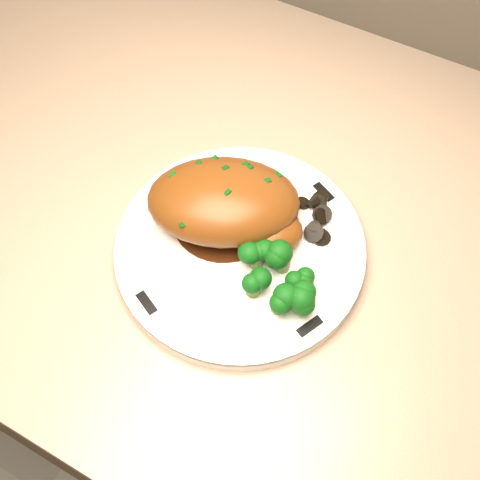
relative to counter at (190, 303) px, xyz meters
The scene contains 10 objects.
counter is the anchor object (origin of this frame).
plate 0.52m from the counter, 30.82° to the right, with size 0.27×0.27×0.02m, color white.
rim_accent_0 0.54m from the counter, ahead, with size 0.03×0.01×0.00m, color black.
rim_accent_1 0.50m from the counter, 39.75° to the right, with size 0.03×0.01×0.00m, color black.
rim_accent_2 0.55m from the counter, 60.77° to the right, with size 0.03×0.01×0.00m, color black.
rim_accent_3 0.59m from the counter, 28.65° to the right, with size 0.03×0.01×0.00m, color black.
gravy_pool 0.52m from the counter, 29.97° to the right, with size 0.12×0.12×0.00m, color #39190A.
chicken_breast 0.55m from the counter, 28.94° to the right, with size 0.20×0.17×0.06m.
mushroom_pile 0.54m from the counter, ahead, with size 0.08×0.06×0.02m.
broccoli_florets 0.58m from the counter, 29.04° to the right, with size 0.09×0.07×0.04m.
Camera 1 is at (0.52, 1.28, 1.54)m, focal length 45.00 mm.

